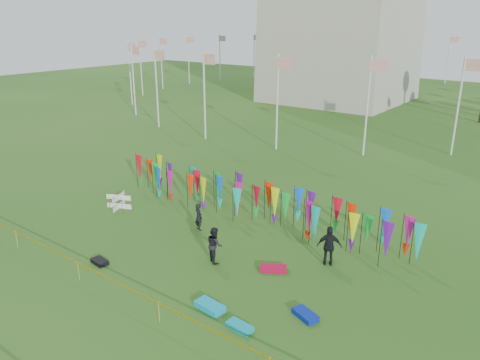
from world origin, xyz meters
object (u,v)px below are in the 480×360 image
Objects in this scene: box_kite at (119,202)px; person_left at (199,217)px; person_mid at (215,245)px; kite_bag_teal at (240,327)px; kite_bag_turquoise at (210,306)px; kite_bag_blue at (305,315)px; kite_bag_black at (100,262)px; person_right at (329,246)px; kite_bag_red at (273,268)px.

person_left reaches higher than box_kite.
kite_bag_teal is (3.96, -3.33, -0.76)m from person_mid.
box_kite is 0.51× the size of person_mid.
kite_bag_turquoise is at bearing -22.45° from box_kite.
kite_bag_blue is at bearing 52.80° from kite_bag_teal.
person_mid is at bearing 39.45° from kite_bag_black.
kite_bag_blue is 2.59m from kite_bag_teal.
person_right reaches higher than person_left.
kite_bag_teal is at bearing -20.85° from box_kite.
person_right reaches higher than kite_bag_black.
kite_bag_turquoise is at bearing -95.38° from kite_bag_red.
person_left is 1.26× the size of kite_bag_red.
person_left reaches higher than kite_bag_teal.
person_right reaches higher than kite_bag_blue.
kite_bag_red is (5.54, -1.22, -0.64)m from person_left.
box_kite is 0.73× the size of kite_bag_turquoise.
kite_bag_red is at bearing 84.62° from kite_bag_turquoise.
box_kite is 0.58× the size of person_left.
kite_bag_teal is at bearing -72.87° from kite_bag_red.
box_kite is at bearing -21.48° from person_right.
person_right is 6.28m from kite_bag_teal.
person_mid is at bearing -9.66° from box_kite.
kite_bag_red is at bearing -172.39° from person_left.
kite_bag_turquoise is at bearing -151.26° from kite_bag_blue.
person_right reaches higher than person_mid.
person_right is 2.23× the size of kite_bag_black.
kite_bag_blue is (5.52, -1.27, -0.75)m from person_mid.
person_mid is 1.41× the size of kite_bag_turquoise.
person_right is (13.03, 1.41, 0.51)m from box_kite.
kite_bag_blue is at bearing 12.36° from kite_bag_black.
kite_bag_turquoise is 1.01× the size of kite_bag_red.
kite_bag_teal is (1.30, -4.23, -0.01)m from kite_bag_red.
kite_bag_teal is at bearing -9.63° from kite_bag_turquoise.
kite_bag_turquoise reaches higher than kite_bag_red.
person_left reaches higher than kite_bag_black.
box_kite is 13.11m from person_right.
person_mid is 0.90× the size of person_right.
person_right reaches higher than kite_bag_red.
kite_bag_turquoise reaches higher than kite_bag_black.
person_mid reaches higher than kite_bag_blue.
person_left reaches higher than kite_bag_turquoise.
box_kite is 14.44m from kite_bag_blue.
person_mid reaches higher than kite_bag_teal.
box_kite is 1.03× the size of kite_bag_black.
person_left is at bearing -4.19° from person_mid.
person_left is 1.25× the size of kite_bag_turquoise.
kite_bag_turquoise is 3.69m from kite_bag_blue.
kite_bag_black is at bearing 71.59° from person_mid.
kite_bag_teal is (12.61, -4.80, -0.34)m from box_kite.
person_left is 0.80× the size of person_right.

